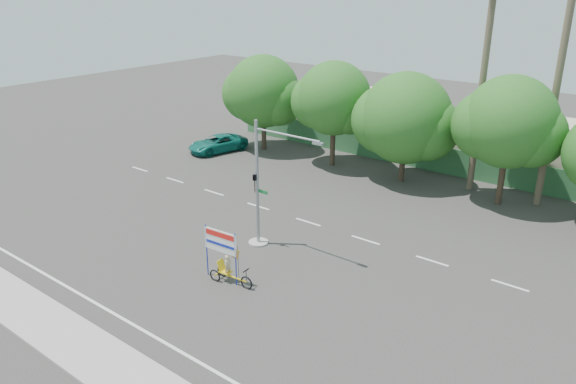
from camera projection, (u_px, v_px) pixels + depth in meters
The scene contains 14 objects.
ground at pixel (243, 287), 26.78m from camera, with size 120.00×120.00×0.00m, color #33302D.
sidewalk_near at pixel (109, 366), 21.26m from camera, with size 50.00×2.40×0.12m, color gray.
fence at pixel (436, 159), 42.20m from camera, with size 38.00×0.08×2.00m, color #336B3D.
building_left at pixel (354, 116), 50.89m from camera, with size 12.00×8.00×4.00m, color beige.
building_right at pixel (567, 154), 40.60m from camera, with size 14.00×8.00×3.60m, color beige.
tree_far_left at pixel (263, 94), 46.36m from camera, with size 7.14×6.00×7.96m.
tree_left at pixel (333, 101), 42.22m from camera, with size 6.66×5.60×8.07m.
tree_center at pixel (405, 121), 38.98m from camera, with size 7.62×6.40×7.85m.
tree_right at pixel (508, 125), 34.67m from camera, with size 6.90×5.80×8.36m.
palm_tall at pixel (565, 38), 32.71m from camera, with size 3.73×3.79×17.45m.
palm_short at pixel (485, 60), 35.88m from camera, with size 3.73×3.79×14.45m.
traffic_signal at pixel (261, 196), 29.92m from camera, with size 4.72×1.10×7.00m.
trike_billboard at pixel (225, 261), 26.89m from camera, with size 2.81×0.69×2.76m.
pickup_truck at pixel (218, 144), 47.11m from camera, with size 2.31×5.01×1.39m, color #0E685B.
Camera 1 is at (16.10, -17.04, 13.90)m, focal length 35.00 mm.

